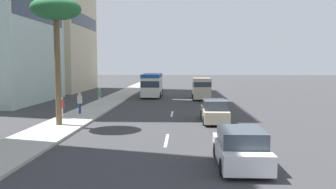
{
  "coord_description": "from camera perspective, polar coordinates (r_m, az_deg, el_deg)",
  "views": [
    {
      "loc": [
        -3.3,
        -0.83,
        4.12
      ],
      "look_at": [
        18.69,
        0.07,
        2.2
      ],
      "focal_mm": 36.87,
      "sensor_mm": 36.0,
      "label": 1
    }
  ],
  "objects": [
    {
      "name": "van_fourth",
      "position": [
        40.83,
        5.51,
        1.23
      ],
      "size": [
        4.98,
        2.13,
        2.55
      ],
      "color": "beige",
      "rests_on": "ground_plane"
    },
    {
      "name": "pedestrian_mid_block",
      "position": [
        26.63,
        -17.16,
        -1.96
      ],
      "size": [
        0.31,
        0.37,
        1.56
      ],
      "rotation": [
        0.0,
        0.0,
        4.39
      ],
      "color": "beige",
      "rests_on": "sidewalk_right"
    },
    {
      "name": "sidewalk_right",
      "position": [
        35.93,
        -10.54,
        -1.55
      ],
      "size": [
        162.0,
        3.14,
        0.15
      ],
      "primitive_type": "cube",
      "color": "#B2ADA3",
      "rests_on": "ground_plane"
    },
    {
      "name": "lane_stripe_mid",
      "position": [
        18.91,
        -0.23,
        -7.57
      ],
      "size": [
        3.2,
        0.16,
        0.01
      ],
      "primitive_type": "cube",
      "color": "silver",
      "rests_on": "ground_plane"
    },
    {
      "name": "minibus_lead",
      "position": [
        43.35,
        -2.64,
        1.68
      ],
      "size": [
        6.4,
        2.37,
        2.93
      ],
      "rotation": [
        0.0,
        0.0,
        3.14
      ],
      "color": "silver",
      "rests_on": "ground_plane"
    },
    {
      "name": "pedestrian_by_tree",
      "position": [
        28.75,
        -14.39,
        -1.21
      ],
      "size": [
        0.31,
        0.37,
        1.71
      ],
      "rotation": [
        0.0,
        0.0,
        4.4
      ],
      "color": "navy",
      "rests_on": "sidewalk_right"
    },
    {
      "name": "ground_plane",
      "position": [
        35.05,
        0.97,
        -1.75
      ],
      "size": [
        198.0,
        198.0,
        0.0
      ],
      "primitive_type": "plane",
      "color": "#38383A"
    },
    {
      "name": "car_second",
      "position": [
        14.46,
        11.89,
        -8.65
      ],
      "size": [
        4.25,
        1.93,
        1.55
      ],
      "color": "white",
      "rests_on": "ground_plane"
    },
    {
      "name": "palm_tree",
      "position": [
        23.92,
        -18.02,
        12.73
      ],
      "size": [
        3.2,
        3.2,
        8.27
      ],
      "color": "brown",
      "rests_on": "sidewalk_right"
    },
    {
      "name": "pedestrian_near_lamp",
      "position": [
        33.36,
        -11.25,
        -0.21
      ],
      "size": [
        0.35,
        0.27,
        1.79
      ],
      "rotation": [
        0.0,
        0.0,
        2.97
      ],
      "color": "beige",
      "rests_on": "sidewalk_right"
    },
    {
      "name": "car_third",
      "position": [
        24.9,
        7.68,
        -2.78
      ],
      "size": [
        4.71,
        1.79,
        1.63
      ],
      "color": "beige",
      "rests_on": "ground_plane"
    },
    {
      "name": "lane_stripe_far",
      "position": [
        28.81,
        0.67,
        -3.21
      ],
      "size": [
        3.2,
        0.16,
        0.01
      ],
      "primitive_type": "cube",
      "color": "silver",
      "rests_on": "ground_plane"
    }
  ]
}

